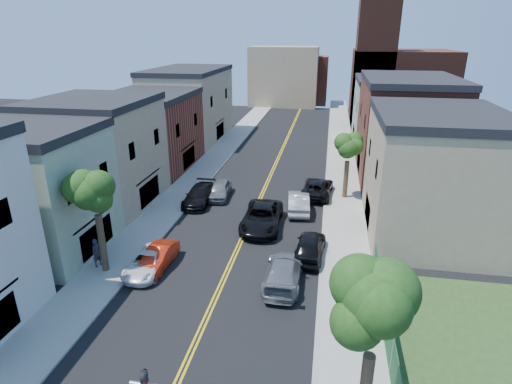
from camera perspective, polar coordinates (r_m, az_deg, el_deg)
The scene contains 29 objects.
sidewalk_left at distance 51.86m, azimuth -5.96°, elevation 4.46°, with size 3.20×100.00×0.15m, color gray.
sidewalk_right at distance 49.98m, azimuth 11.78°, elevation 3.48°, with size 3.20×100.00×0.15m, color gray.
curb_left at distance 51.42m, azimuth -4.08°, elevation 4.37°, with size 0.30×100.00×0.15m, color gray.
curb_right at distance 49.95m, azimuth 9.77°, elevation 3.61°, with size 0.30×100.00×0.15m, color gray.
bldg_left_palegrn at distance 32.81m, azimuth -28.35°, elevation -0.37°, with size 9.00×8.00×8.50m, color gray.
bldg_left_tan_near at distance 39.74m, azimuth -20.71°, elevation 4.64°, with size 9.00×10.00×9.00m, color #998466.
bldg_left_brick at distance 49.30m, azimuth -14.32°, elevation 7.76°, with size 9.00×12.00×8.00m, color brown.
bldg_left_tan_far at distance 61.92m, azimuth -9.13°, elevation 11.48°, with size 9.00×16.00×9.50m, color #998466.
bldg_right_tan at distance 34.29m, azimuth 22.99°, elevation 1.82°, with size 9.00×12.00×9.00m, color #998466.
bldg_right_brick at distance 47.43m, azimuth 19.70°, elevation 7.91°, with size 9.00×14.00×10.00m, color brown.
bldg_right_palegrn at distance 61.16m, azimuth 17.69°, elevation 10.17°, with size 9.00×12.00×8.50m, color gray.
church at distance 75.86m, azimuth 18.43°, elevation 14.35°, with size 16.20×14.20×22.60m.
backdrop_left at distance 90.70m, azimuth 3.82°, elevation 15.49°, with size 14.00×8.00×12.00m, color #998466.
backdrop_center at distance 94.42m, azimuth 6.59°, elevation 15.01°, with size 10.00×8.00×10.00m, color brown.
fence_right at distance 22.31m, azimuth 17.62°, elevation -18.14°, with size 0.04×15.00×1.90m, color #143F1E.
tree_left_mid at distance 27.09m, azimuth -21.45°, elevation 1.84°, with size 5.20×5.20×9.29m.
tree_right_corner at distance 14.07m, azimuth 16.50°, elevation -12.32°, with size 5.80×5.80×10.35m.
tree_right_far at distance 38.84m, azimuth 12.67°, elevation 7.07°, with size 4.40×4.40×8.03m.
red_sedan at distance 29.00m, azimuth -13.26°, elevation -8.72°, with size 1.48×4.24×1.40m, color red.
white_pickup at distance 28.72m, azimuth -14.47°, elevation -9.26°, with size 2.18×4.74×1.32m, color white.
grey_car_left at distance 39.77m, azimuth -4.96°, elevation 0.31°, with size 1.84×4.56×1.55m, color slate.
black_car_left at distance 38.62m, azimuth -7.79°, elevation -0.44°, with size 2.21×5.43×1.57m, color black.
grey_car_right at distance 26.56m, azimuth 3.77°, elevation -10.87°, with size 2.26×5.57×1.62m, color slate.
black_car_right at distance 29.57m, azimuth 7.41°, elevation -7.39°, with size 1.96×4.87×1.66m, color black.
silver_car_right at distance 36.82m, azimuth 5.83°, elevation -1.35°, with size 1.80×5.15×1.70m, color #A3A6AB.
dark_car_right_far at distance 40.50m, azimuth 8.39°, elevation 0.59°, with size 2.67×5.79×1.61m, color black.
black_suv_lane at distance 33.57m, azimuth 0.81°, elevation -3.46°, with size 2.95×6.40×1.78m, color black.
pedestrian_left at distance 29.86m, azimuth -20.94°, elevation -7.77°, with size 0.72×0.47×1.96m, color #2A2A32.
pedestrian_right at distance 26.07m, azimuth 15.54°, elevation -12.00°, with size 0.77×0.60×1.59m, color maroon.
Camera 1 is at (6.05, -7.71, 14.86)m, focal length 29.20 mm.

